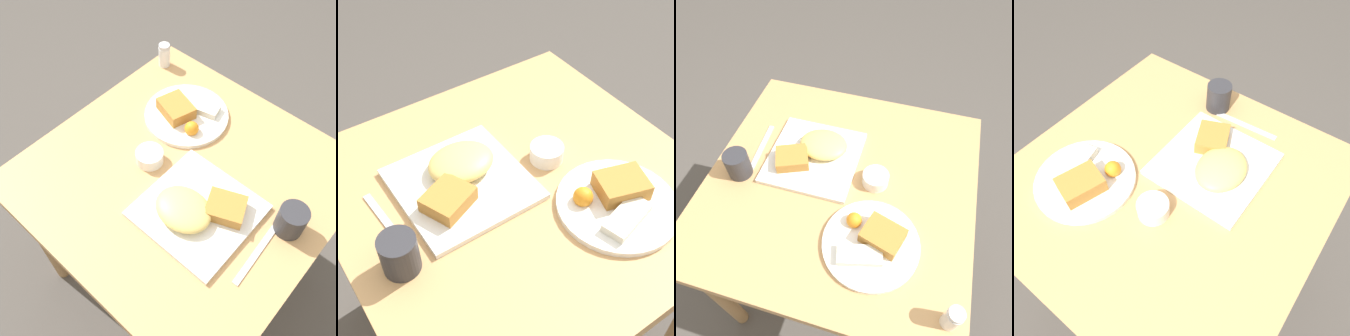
{
  "view_description": "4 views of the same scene",
  "coord_description": "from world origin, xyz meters",
  "views": [
    {
      "loc": [
        0.39,
        -0.5,
        1.63
      ],
      "look_at": [
        -0.03,
        -0.04,
        0.75
      ],
      "focal_mm": 42.0,
      "sensor_mm": 36.0,
      "label": 1
    },
    {
      "loc": [
        0.43,
        0.58,
        1.49
      ],
      "look_at": [
        0.01,
        -0.04,
        0.74
      ],
      "focal_mm": 50.0,
      "sensor_mm": 36.0,
      "label": 2
    },
    {
      "loc": [
        -0.17,
        0.55,
        1.55
      ],
      "look_at": [
        -0.01,
        -0.02,
        0.77
      ],
      "focal_mm": 35.0,
      "sensor_mm": 36.0,
      "label": 3
    },
    {
      "loc": [
        -0.38,
        -0.33,
        1.43
      ],
      "look_at": [
        0.03,
        -0.02,
        0.74
      ],
      "focal_mm": 35.0,
      "sensor_mm": 36.0,
      "label": 4
    }
  ],
  "objects": [
    {
      "name": "dining_table",
      "position": [
        0.0,
        0.0,
        0.61
      ],
      "size": [
        0.82,
        0.81,
        0.71
      ],
      "color": "tan",
      "rests_on": "ground_plane"
    },
    {
      "name": "sauce_ramekin",
      "position": [
        -0.1,
        -0.03,
        0.73
      ],
      "size": [
        0.08,
        0.08,
        0.04
      ],
      "color": "white",
      "rests_on": "dining_table"
    },
    {
      "name": "plate_oval_far",
      "position": [
        -0.14,
        0.17,
        0.72
      ],
      "size": [
        0.27,
        0.27,
        0.05
      ],
      "color": "white",
      "rests_on": "dining_table"
    },
    {
      "name": "salt_shaker",
      "position": [
        -0.36,
        0.31,
        0.74
      ],
      "size": [
        0.04,
        0.04,
        0.08
      ],
      "color": "white",
      "rests_on": "dining_table"
    },
    {
      "name": "butter_knife",
      "position": [
        0.29,
        -0.06,
        0.71
      ],
      "size": [
        0.03,
        0.21,
        0.0
      ],
      "rotation": [
        0.0,
        0.0,
        1.63
      ],
      "color": "silver",
      "rests_on": "dining_table"
    },
    {
      "name": "coffee_mug",
      "position": [
        0.31,
        0.05,
        0.75
      ],
      "size": [
        0.07,
        0.07,
        0.09
      ],
      "color": "#2D2D33",
      "rests_on": "dining_table"
    },
    {
      "name": "plate_square_near",
      "position": [
        0.11,
        -0.08,
        0.73
      ],
      "size": [
        0.28,
        0.28,
        0.06
      ],
      "color": "white",
      "rests_on": "dining_table"
    },
    {
      "name": "ground_plane",
      "position": [
        0.0,
        0.0,
        0.0
      ],
      "size": [
        8.0,
        8.0,
        0.0
      ],
      "primitive_type": "plane",
      "color": "#4C4742"
    }
  ]
}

